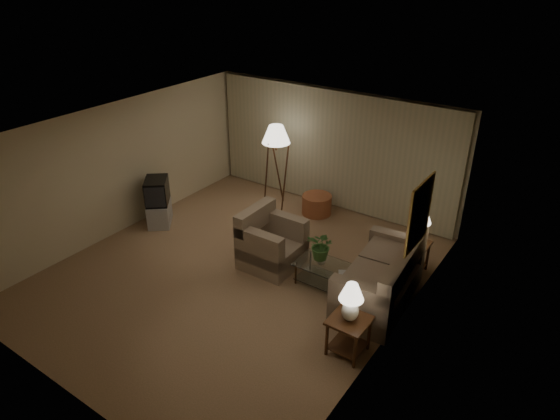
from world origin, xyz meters
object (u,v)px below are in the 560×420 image
Objects in this scene: vase at (321,260)px; table_lamp_near at (351,299)px; armchair at (272,244)px; side_table_far at (415,252)px; crt_tv at (157,191)px; ottoman at (317,204)px; coffee_table at (328,273)px; side_table_near at (349,330)px; floor_lamp at (276,165)px; tv_cabinet at (160,213)px; sofa at (379,280)px; table_lamp_far at (419,222)px.

table_lamp_near is at bearing -46.24° from vase.
side_table_far is (2.26, 1.33, -0.04)m from armchair.
crt_tv is 3.50m from ottoman.
ottoman reaches higher than coffee_table.
side_table_near is 0.78× the size of crt_tv.
armchair is at bearing -56.67° from floor_lamp.
ottoman is (-0.38, 2.25, -0.22)m from armchair.
armchair is 1.25× the size of tv_cabinet.
ottoman is at bearing -135.89° from sofa.
armchair is 1.59× the size of ottoman.
table_lamp_near is 0.80× the size of crt_tv.
table_lamp_far is 2.90m from ottoman.
floor_lamp is (-3.61, 0.73, 0.00)m from table_lamp_far.
floor_lamp is at bearing 137.33° from side_table_near.
side_table_far is 3.74m from floor_lamp.
coffee_table is at bearing 0.00° from vase.
table_lamp_far is 5.44m from tv_cabinet.
coffee_table is 4.15m from tv_cabinet.
floor_lamp reaches higher than sofa.
tv_cabinet is (-5.20, 1.20, -0.16)m from side_table_near.
tv_cabinet reaches higher than coffee_table.
armchair is 6.94× the size of vase.
table_lamp_far reaches higher than side_table_far.
table_lamp_near is at bearing -90.00° from table_lamp_far.
armchair is 2.59m from side_table_near.
armchair is 2.68m from table_lamp_far.
table_lamp_far reaches higher than coffee_table.
floor_lamp reaches higher than tv_cabinet.
armchair is 1.22m from coffee_table.
sofa is 2.11m from armchair.
table_lamp_near is at bearing 37.41° from crt_tv.
crt_tv reaches higher than sofa.
floor_lamp is 1.27m from ottoman.
side_table_far reaches higher than coffee_table.
table_lamp_near reaches higher than side_table_near.
table_lamp_near reaches higher than vase.
sofa is 13.93× the size of vase.
table_lamp_near is 5.38m from tv_cabinet.
crt_tv is 0.40× the size of floor_lamp.
ottoman is (0.98, 0.19, -0.79)m from floor_lamp.
table_lamp_far is 0.82× the size of tv_cabinet.
side_table_far is 0.72× the size of tv_cabinet.
table_lamp_far is 4.57× the size of vase.
table_lamp_near reaches higher than side_table_far.
tv_cabinet is 2.77m from floor_lamp.
coffee_table is 1.52× the size of crt_tv.
side_table_far is at bearing 168.39° from sofa.
coffee_table is at bearing 129.95° from table_lamp_near.
vase is at bearing -91.37° from armchair.
armchair is (-2.11, -0.08, 0.00)m from sofa.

